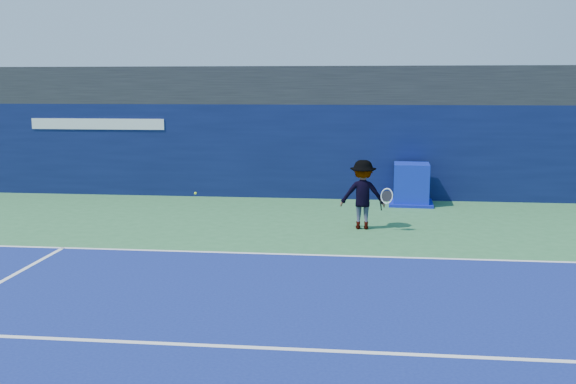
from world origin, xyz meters
name	(u,v)px	position (x,y,z in m)	size (l,w,h in m)	color
ground	(265,300)	(0.00, 0.00, 0.00)	(80.00, 80.00, 0.00)	#32703E
baseline	(285,254)	(0.00, 3.00, 0.01)	(24.00, 0.10, 0.01)	white
service_line	(244,347)	(0.00, -2.00, 0.01)	(24.00, 0.10, 0.01)	white
stadium_band	(314,85)	(0.00, 11.50, 3.60)	(36.00, 3.00, 1.20)	black
back_wall_assembly	(311,151)	(0.00, 10.50, 1.50)	(36.00, 1.03, 3.00)	#0B133E
equipment_cart	(411,186)	(3.15, 9.33, 0.57)	(1.38, 1.38, 1.26)	#0B1CA1
tennis_player	(363,195)	(1.66, 5.77, 0.88)	(1.32, 0.72, 1.75)	white
tennis_ball	(195,193)	(-2.54, 5.28, 0.91)	(0.06, 0.06, 0.06)	#C2E619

